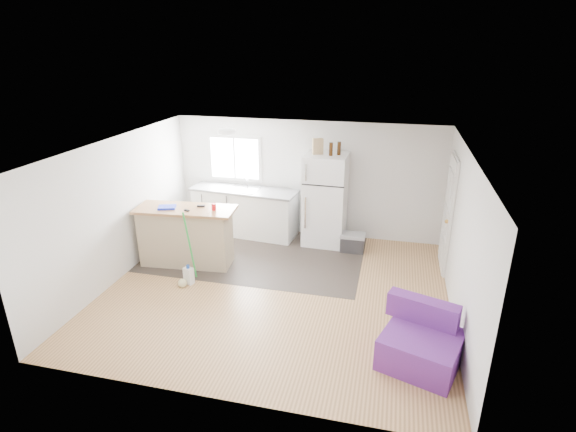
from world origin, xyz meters
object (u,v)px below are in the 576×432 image
object	(u,v)px
red_cup	(214,207)
blue_tray	(167,207)
refrigerator	(325,200)
mop	(184,274)
bottle_right	(339,148)
cooler	(352,242)
kitchen_cabinets	(245,211)
bottle_left	(331,149)
purple_seat	(421,343)
peninsula	(186,236)
cleaner_jug	(189,275)
cardboard_box	(318,146)

from	to	relation	value
red_cup	blue_tray	size ratio (longest dim) A/B	0.40
refrigerator	red_cup	xyz separation A→B (m)	(-1.74, -1.49, 0.23)
mop	bottle_right	size ratio (longest dim) A/B	5.49
red_cup	cooler	bearing A→B (deg)	26.98
refrigerator	red_cup	bearing A→B (deg)	-137.80
blue_tray	kitchen_cabinets	bearing A→B (deg)	62.14
cooler	bottle_left	distance (m)	1.86
purple_seat	blue_tray	xyz separation A→B (m)	(-4.37, 1.78, 0.83)
peninsula	purple_seat	bearing A→B (deg)	-29.42
refrigerator	mop	xyz separation A→B (m)	(-1.98, -2.32, -0.69)
peninsula	cooler	bearing A→B (deg)	17.79
kitchen_cabinets	mop	bearing A→B (deg)	-91.06
bottle_right	cleaner_jug	bearing A→B (deg)	-134.36
red_cup	bottle_left	xyz separation A→B (m)	(1.83, 1.40, 0.81)
refrigerator	red_cup	distance (m)	2.30
cleaner_jug	purple_seat	bearing A→B (deg)	2.51
cooler	bottle_right	distance (m)	1.84
kitchen_cabinets	bottle_right	distance (m)	2.43
bottle_right	purple_seat	bearing A→B (deg)	-65.36
red_cup	kitchen_cabinets	bearing A→B (deg)	88.97
cleaner_jug	red_cup	xyz separation A→B (m)	(0.22, 0.73, 1.00)
mop	bottle_left	xyz separation A→B (m)	(2.07, 2.23, 1.73)
blue_tray	cooler	bearing A→B (deg)	22.19
refrigerator	bottle_right	size ratio (longest dim) A/B	7.34
kitchen_cabinets	cardboard_box	world-z (taller)	cardboard_box
bottle_left	cooler	bearing A→B (deg)	-22.00
refrigerator	mop	world-z (taller)	refrigerator
refrigerator	cleaner_jug	size ratio (longest dim) A/B	5.30
bottle_left	bottle_right	xyz separation A→B (m)	(0.14, 0.10, 0.00)
purple_seat	bottle_right	size ratio (longest dim) A/B	4.57
purple_seat	cardboard_box	size ratio (longest dim) A/B	3.81
peninsula	cleaner_jug	world-z (taller)	peninsula
refrigerator	bottle_left	bearing A→B (deg)	-42.75
bottle_right	kitchen_cabinets	bearing A→B (deg)	178.89
bottle_left	bottle_right	world-z (taller)	same
purple_seat	blue_tray	world-z (taller)	blue_tray
red_cup	bottle_right	xyz separation A→B (m)	(1.97, 1.51, 0.81)
blue_tray	cleaner_jug	bearing A→B (deg)	-44.76
kitchen_cabinets	cooler	size ratio (longest dim) A/B	4.78
mop	bottle_right	distance (m)	3.65
mop	blue_tray	world-z (taller)	mop
blue_tray	bottle_left	xyz separation A→B (m)	(2.68, 1.51, 0.85)
kitchen_cabinets	cleaner_jug	bearing A→B (deg)	-90.68
refrigerator	cardboard_box	xyz separation A→B (m)	(-0.17, -0.02, 1.07)
cooler	cardboard_box	bearing A→B (deg)	160.02
cardboard_box	blue_tray	bearing A→B (deg)	-146.78
cooler	red_cup	world-z (taller)	red_cup
purple_seat	red_cup	distance (m)	4.09
cooler	red_cup	xyz separation A→B (m)	(-2.35, -1.19, 0.96)
peninsula	blue_tray	distance (m)	0.63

